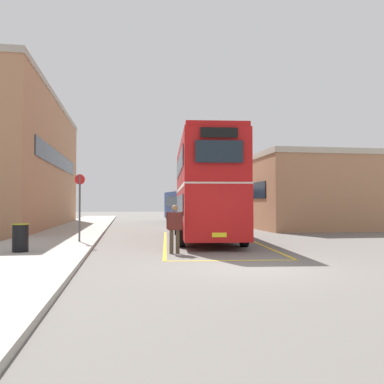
{
  "coord_description": "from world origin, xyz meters",
  "views": [
    {
      "loc": [
        -3.26,
        -11.06,
        1.73
      ],
      "look_at": [
        0.5,
        12.65,
        2.41
      ],
      "focal_mm": 39.13,
      "sensor_mm": 36.0,
      "label": 1
    }
  ],
  "objects": [
    {
      "name": "litter_bin",
      "position": [
        -6.7,
        3.55,
        0.61
      ],
      "size": [
        0.55,
        0.55,
        0.94
      ],
      "color": "black",
      "rests_on": "sidewalk_left"
    },
    {
      "name": "double_decker_bus",
      "position": [
        0.54,
        8.83,
        2.51
      ],
      "size": [
        3.55,
        10.99,
        4.75
      ],
      "color": "black",
      "rests_on": "ground"
    },
    {
      "name": "depot_building_right",
      "position": [
        9.62,
        19.91,
        2.58
      ],
      "size": [
        8.36,
        14.89,
        5.16
      ],
      "color": "#AD7A56",
      "rests_on": "ground"
    },
    {
      "name": "pedestrian_boarding",
      "position": [
        -1.57,
        3.41,
        0.98
      ],
      "size": [
        0.57,
        0.25,
        1.69
      ],
      "color": "#473828",
      "rests_on": "ground"
    },
    {
      "name": "sidewalk_left",
      "position": [
        -6.5,
        16.8,
        0.07
      ],
      "size": [
        4.0,
        57.6,
        0.14
      ],
      "primitive_type": "cube",
      "color": "#A39E93",
      "rests_on": "ground"
    },
    {
      "name": "single_deck_bus",
      "position": [
        2.55,
        27.61,
        1.64
      ],
      "size": [
        3.66,
        10.12,
        3.02
      ],
      "color": "black",
      "rests_on": "ground"
    },
    {
      "name": "brick_building_left",
      "position": [
        -10.72,
        20.49,
        4.65
      ],
      "size": [
        5.36,
        21.79,
        9.28
      ],
      "color": "#AD7A56",
      "rests_on": "ground"
    },
    {
      "name": "ground_plane",
      "position": [
        0.0,
        14.4,
        0.0
      ],
      "size": [
        135.6,
        135.6,
        0.0
      ],
      "primitive_type": "plane",
      "color": "#66605B"
    },
    {
      "name": "bay_marking_yellow",
      "position": [
        0.46,
        6.86,
        0.0
      ],
      "size": [
        5.39,
        13.19,
        0.01
      ],
      "color": "gold",
      "rests_on": "ground"
    },
    {
      "name": "bus_stop_sign",
      "position": [
        -5.19,
        7.21,
        1.84
      ],
      "size": [
        0.43,
        0.14,
        2.85
      ],
      "color": "#4C4C51",
      "rests_on": "sidewalk_left"
    }
  ]
}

